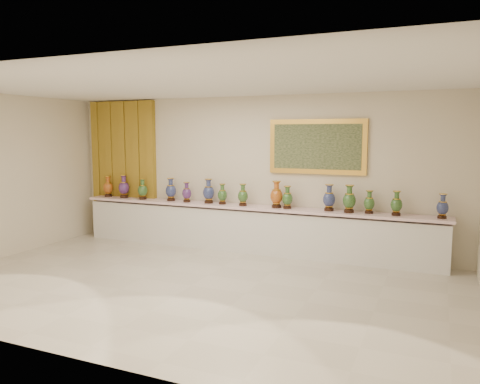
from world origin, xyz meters
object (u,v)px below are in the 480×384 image
Objects in this scene: vase_1 at (124,188)px; vase_0 at (108,187)px; counter at (248,229)px; vase_2 at (143,190)px.

vase_0 is at bearing 178.29° from vase_1.
vase_0 is 0.92× the size of vase_1.
counter is 2.99m from vase_1.
vase_1 reaches higher than vase_2.
vase_1 is at bearing 174.12° from vase_2.
vase_1 is (0.43, -0.01, 0.02)m from vase_0.
vase_0 is 0.44m from vase_1.
vase_0 is (-3.35, 0.01, 0.67)m from counter.
counter is at bearing -0.17° from vase_0.
vase_1 reaches higher than vase_0.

